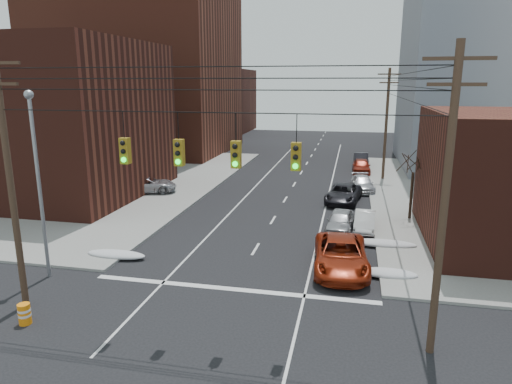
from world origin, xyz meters
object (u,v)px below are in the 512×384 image
at_px(parked_car_c, 343,194).
at_px(lot_car_d, 114,179).
at_px(parked_car_d, 362,184).
at_px(lot_car_b, 148,185).
at_px(parked_car_f, 361,160).
at_px(lot_car_a, 110,190).
at_px(parked_car_a, 340,221).
at_px(parked_car_e, 361,166).
at_px(parked_car_b, 365,221).
at_px(construction_barrel, 24,314).
at_px(lot_car_c, 103,177).
at_px(red_pickup, 341,255).

bearing_deg(parked_car_c, lot_car_d, -174.15).
distance_m(parked_car_d, lot_car_b, 19.30).
xyz_separation_m(parked_car_f, lot_car_a, (-20.84, -20.63, 0.03)).
height_order(parked_car_d, lot_car_a, lot_car_a).
distance_m(parked_car_a, parked_car_e, 20.65).
bearing_deg(parked_car_d, parked_car_a, -104.27).
xyz_separation_m(parked_car_b, construction_barrel, (-13.85, -15.42, -0.17)).
xyz_separation_m(parked_car_f, lot_car_c, (-24.03, -16.27, 0.16)).
distance_m(lot_car_d, construction_barrel, 24.79).
height_order(parked_car_d, lot_car_d, lot_car_d).
distance_m(lot_car_a, lot_car_d, 4.26).
height_order(parked_car_c, lot_car_d, lot_car_d).
relative_size(lot_car_b, lot_car_d, 1.13).
height_order(parked_car_b, lot_car_d, lot_car_d).
xyz_separation_m(lot_car_d, construction_barrel, (8.72, -23.20, -0.45)).
relative_size(parked_car_b, lot_car_a, 0.98).
distance_m(parked_car_a, construction_barrel, 19.17).
bearing_deg(parked_car_c, lot_car_c, -175.20).
relative_size(parked_car_c, lot_car_a, 1.36).
bearing_deg(lot_car_c, lot_car_a, -123.46).
xyz_separation_m(parked_car_b, parked_car_c, (-1.60, 7.01, 0.11)).
xyz_separation_m(parked_car_e, construction_barrel, (-13.85, -35.32, -0.34)).
xyz_separation_m(parked_car_e, lot_car_b, (-18.59, -13.55, 0.06)).
xyz_separation_m(parked_car_b, parked_car_d, (0.00, 11.56, 0.04)).
height_order(parked_car_b, lot_car_c, lot_car_c).
distance_m(parked_car_b, parked_car_e, 19.90).
distance_m(red_pickup, parked_car_d, 18.69).
bearing_deg(parked_car_f, parked_car_b, -91.82).
height_order(lot_car_a, construction_barrel, lot_car_a).
xyz_separation_m(red_pickup, parked_car_b, (1.37, 7.08, -0.20)).
height_order(lot_car_b, construction_barrel, lot_car_b).
distance_m(parked_car_a, lot_car_d, 22.62).
bearing_deg(construction_barrel, parked_car_e, 68.59).
bearing_deg(parked_car_a, parked_car_e, 90.42).
xyz_separation_m(parked_car_f, lot_car_d, (-22.57, -16.74, 0.15)).
xyz_separation_m(parked_car_a, lot_car_b, (-16.99, 7.04, 0.13)).
distance_m(parked_car_a, parked_car_b, 1.74).
bearing_deg(parked_car_e, parked_car_b, -91.16).
relative_size(parked_car_e, lot_car_a, 1.19).
height_order(lot_car_a, lot_car_d, lot_car_d).
distance_m(lot_car_c, lot_car_d, 1.53).
bearing_deg(lot_car_c, parked_car_f, -35.56).
relative_size(parked_car_a, parked_car_c, 0.79).
xyz_separation_m(parked_car_d, lot_car_c, (-24.03, -3.32, 0.25)).
height_order(parked_car_a, parked_car_b, parked_car_a).
height_order(parked_car_d, parked_car_e, parked_car_e).
bearing_deg(lot_car_b, red_pickup, -147.03).
bearing_deg(lot_car_a, red_pickup, -96.30).
distance_m(parked_car_f, lot_car_c, 29.02).
bearing_deg(lot_car_c, parked_car_a, -91.36).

